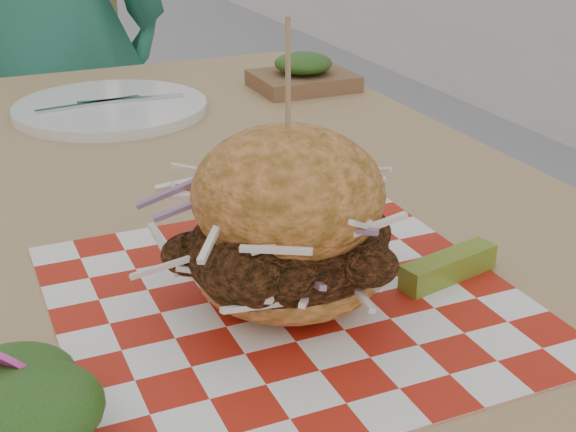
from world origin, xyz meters
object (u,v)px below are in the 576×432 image
patio_chair (36,113)px  sandwich (288,229)px  patio_table (182,259)px  diner (37,16)px

patio_chair → sandwich: size_ratio=4.23×
sandwich → patio_table: bearing=93.5°
patio_table → sandwich: 0.29m
patio_chair → sandwich: bearing=-105.4°
patio_chair → sandwich: (0.05, -1.32, 0.26)m
patio_table → sandwich: size_ratio=5.35×
diner → patio_chair: bearing=-39.4°
diner → patio_table: 1.04m
diner → patio_table: diner is taller
patio_table → patio_chair: bearing=91.6°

